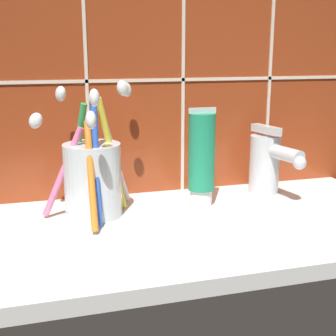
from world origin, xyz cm
name	(u,v)px	position (x,y,z in cm)	size (l,w,h in cm)	color
sink_counter	(205,228)	(0.00, 0.00, 1.00)	(60.80, 31.72, 2.00)	white
tile_wall_backsplash	(173,38)	(0.01, 16.11, 26.62)	(70.80, 1.72, 53.21)	#933819
toothbrush_cup	(93,175)	(-14.28, 6.70, 7.84)	(15.78, 15.38, 18.89)	silver
toothpaste_tube	(201,158)	(1.76, 6.72, 9.31)	(4.11, 3.91, 14.74)	white
sink_faucet	(268,162)	(14.08, 9.48, 7.35)	(5.17, 11.77, 11.06)	silver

